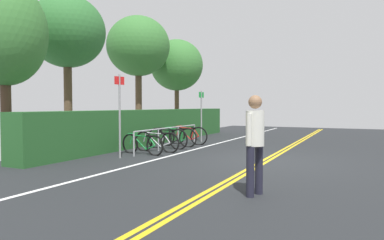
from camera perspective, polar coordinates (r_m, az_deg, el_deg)
name	(u,v)px	position (r m, az deg, el deg)	size (l,w,h in m)	color
ground_plane	(266,161)	(10.40, 11.92, -6.56)	(33.07, 13.55, 0.05)	#232628
centre_line_yellow_inner	(269,161)	(10.37, 12.35, -6.44)	(29.77, 0.10, 0.00)	gold
centre_line_yellow_outer	(263,160)	(10.41, 11.49, -6.40)	(29.77, 0.10, 0.00)	gold
bike_lane_stripe_white	(176,154)	(11.45, -2.60, -5.56)	(29.77, 0.12, 0.00)	white
bike_rack	(169,133)	(12.87, -3.78, -2.09)	(4.42, 0.05, 0.79)	#9EA0A5
bicycle_0	(142,144)	(11.51, -8.06, -3.91)	(0.46, 1.72, 0.70)	black
bicycle_1	(157,142)	(12.08, -5.75, -3.52)	(0.46, 1.78, 0.74)	black
bicycle_2	(167,139)	(12.94, -4.06, -3.01)	(0.46, 1.74, 0.79)	black
bicycle_3	(177,137)	(13.61, -2.47, -2.77)	(0.46, 1.71, 0.78)	black
bicycle_4	(188,135)	(14.34, -0.71, -2.51)	(0.46, 1.76, 0.78)	black
pedestrian	(255,138)	(6.23, 10.15, -2.82)	(0.48, 0.32, 1.76)	#1E1E2D
sign_post_near	(120,108)	(10.72, -11.64, 1.84)	(0.36, 0.10, 2.50)	gray
sign_post_far	(201,111)	(15.30, 1.52, 1.45)	(0.36, 0.07, 2.23)	gray
hedge_backdrop	(153,126)	(14.97, -6.30, -1.02)	(13.37, 0.83, 1.41)	#235626
tree_near_left	(4,34)	(11.49, -28.10, 12.24)	(2.33, 2.33, 5.13)	#473323
tree_mid	(67,33)	(14.26, -19.56, 13.20)	(2.81, 2.81, 5.67)	brown
tree_far_right	(138,47)	(17.86, -8.68, 11.64)	(3.09, 3.09, 5.97)	brown
tree_extra	(177,65)	(20.16, -2.49, 8.82)	(2.96, 2.96, 5.31)	brown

